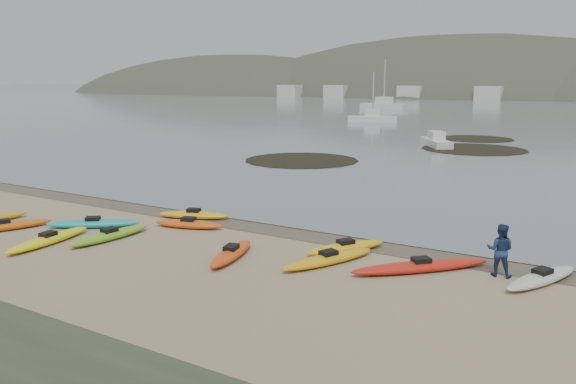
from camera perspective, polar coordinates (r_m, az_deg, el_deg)
The scene contains 6 objects.
ground at distance 23.06m, azimuth -0.00°, elevation -3.66°, with size 600.00×600.00×0.00m, color tan.
wet_sand at distance 22.81m, azimuth -0.39°, elevation -3.81°, with size 60.00×60.00×0.00m, color brown.
kayaks at distance 21.13m, azimuth -9.57°, elevation -4.75°, with size 22.99×8.54×0.34m.
person_east at distance 18.53m, azimuth 20.75°, elevation -5.54°, with size 0.81×0.63×1.66m, color navy.
kelp_mats at distance 49.72m, azimuth 13.42°, elevation 4.21°, with size 18.18×30.18×0.04m.
moored_boats at distance 98.45m, azimuth 26.55°, elevation 7.07°, with size 90.67×82.12×1.33m.
Camera 1 is at (11.38, -19.14, 6.00)m, focal length 35.00 mm.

